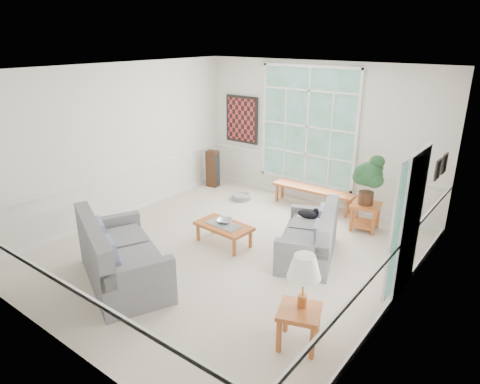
% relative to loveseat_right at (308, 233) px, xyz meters
% --- Properties ---
extents(floor, '(5.50, 6.00, 0.01)m').
position_rel_loveseat_right_xyz_m(floor, '(-1.14, -0.68, -0.43)').
color(floor, beige).
rests_on(floor, ground).
extents(ceiling, '(5.50, 6.00, 0.02)m').
position_rel_loveseat_right_xyz_m(ceiling, '(-1.14, -0.68, 2.57)').
color(ceiling, white).
rests_on(ceiling, ground).
extents(wall_back, '(5.50, 0.02, 3.00)m').
position_rel_loveseat_right_xyz_m(wall_back, '(-1.14, 2.32, 1.07)').
color(wall_back, silver).
rests_on(wall_back, ground).
extents(wall_front, '(5.50, 0.02, 3.00)m').
position_rel_loveseat_right_xyz_m(wall_front, '(-1.14, -3.68, 1.07)').
color(wall_front, silver).
rests_on(wall_front, ground).
extents(wall_left, '(0.02, 6.00, 3.00)m').
position_rel_loveseat_right_xyz_m(wall_left, '(-3.89, -0.68, 1.07)').
color(wall_left, silver).
rests_on(wall_left, ground).
extents(wall_right, '(0.02, 6.00, 3.00)m').
position_rel_loveseat_right_xyz_m(wall_right, '(1.61, -0.68, 1.07)').
color(wall_right, silver).
rests_on(wall_right, ground).
extents(window_back, '(2.30, 0.08, 2.40)m').
position_rel_loveseat_right_xyz_m(window_back, '(-1.34, 2.28, 1.22)').
color(window_back, white).
rests_on(window_back, wall_back).
extents(entry_door, '(0.08, 0.90, 2.10)m').
position_rel_loveseat_right_xyz_m(entry_door, '(1.57, -0.08, 0.62)').
color(entry_door, white).
rests_on(entry_door, floor).
extents(door_sidelight, '(0.08, 0.26, 1.90)m').
position_rel_loveseat_right_xyz_m(door_sidelight, '(1.57, -0.71, 0.72)').
color(door_sidelight, white).
rests_on(door_sidelight, wall_right).
extents(wall_art, '(0.90, 0.06, 1.10)m').
position_rel_loveseat_right_xyz_m(wall_art, '(-3.09, 2.27, 1.17)').
color(wall_art, maroon).
rests_on(wall_art, wall_back).
extents(wall_frame_near, '(0.04, 0.26, 0.32)m').
position_rel_loveseat_right_xyz_m(wall_frame_near, '(1.57, 1.07, 1.12)').
color(wall_frame_near, black).
rests_on(wall_frame_near, wall_right).
extents(wall_frame_far, '(0.04, 0.26, 0.32)m').
position_rel_loveseat_right_xyz_m(wall_frame_far, '(1.57, 1.47, 1.12)').
color(wall_frame_far, black).
rests_on(wall_frame_far, wall_right).
extents(loveseat_right, '(1.31, 1.76, 0.85)m').
position_rel_loveseat_right_xyz_m(loveseat_right, '(0.00, 0.00, 0.00)').
color(loveseat_right, slate).
rests_on(loveseat_right, floor).
extents(loveseat_front, '(2.12, 1.67, 1.02)m').
position_rel_loveseat_right_xyz_m(loveseat_front, '(-1.80, -2.33, 0.08)').
color(loveseat_front, slate).
rests_on(loveseat_front, floor).
extents(coffee_table, '(1.03, 0.61, 0.37)m').
position_rel_loveseat_right_xyz_m(coffee_table, '(-1.38, -0.50, -0.24)').
color(coffee_table, '#AB5322').
rests_on(coffee_table, floor).
extents(pewter_bowl, '(0.40, 0.40, 0.08)m').
position_rel_loveseat_right_xyz_m(pewter_bowl, '(-1.42, -0.43, -0.01)').
color(pewter_bowl, '#959599').
rests_on(pewter_bowl, coffee_table).
extents(window_bench, '(1.82, 0.42, 0.42)m').
position_rel_loveseat_right_xyz_m(window_bench, '(-0.97, 1.97, -0.21)').
color(window_bench, '#AB5322').
rests_on(window_bench, floor).
extents(end_table, '(0.59, 0.59, 0.51)m').
position_rel_loveseat_right_xyz_m(end_table, '(0.35, 1.59, -0.17)').
color(end_table, '#AB5322').
rests_on(end_table, floor).
extents(houseplant, '(0.69, 0.69, 0.95)m').
position_rel_loveseat_right_xyz_m(houseplant, '(0.33, 1.58, 0.56)').
color(houseplant, '#204925').
rests_on(houseplant, end_table).
extents(side_table, '(0.62, 0.62, 0.49)m').
position_rel_loveseat_right_xyz_m(side_table, '(0.97, -1.98, -0.18)').
color(side_table, '#AB5322').
rests_on(side_table, floor).
extents(table_lamp, '(0.47, 0.47, 0.67)m').
position_rel_loveseat_right_xyz_m(table_lamp, '(0.97, -1.91, 0.40)').
color(table_lamp, white).
rests_on(table_lamp, side_table).
extents(pet_bed, '(0.54, 0.54, 0.13)m').
position_rel_loveseat_right_xyz_m(pet_bed, '(-2.45, 1.41, -0.36)').
color(pet_bed, gray).
rests_on(pet_bed, floor).
extents(floor_speaker, '(0.30, 0.25, 0.88)m').
position_rel_loveseat_right_xyz_m(floor_speaker, '(-3.54, 1.71, 0.02)').
color(floor_speaker, '#392012').
rests_on(floor_speaker, floor).
extents(cat, '(0.45, 0.43, 0.17)m').
position_rel_loveseat_right_xyz_m(cat, '(-0.28, 0.49, 0.10)').
color(cat, black).
rests_on(cat, loveseat_right).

